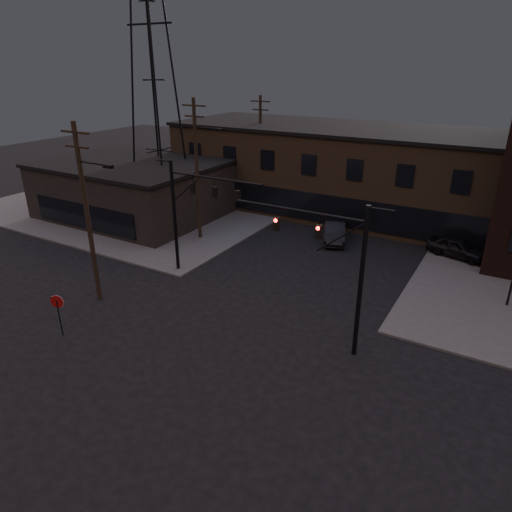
{
  "coord_description": "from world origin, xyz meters",
  "views": [
    {
      "loc": [
        12.13,
        -15.15,
        13.93
      ],
      "look_at": [
        -0.28,
        6.01,
        3.5
      ],
      "focal_mm": 32.0,
      "sensor_mm": 36.0,
      "label": 1
    }
  ],
  "objects_px": {
    "traffic_signal_near": "(340,262)",
    "parked_car_lot_a": "(457,248)",
    "car_crossing": "(335,232)",
    "stop_sign": "(58,306)",
    "traffic_signal_far": "(188,206)"
  },
  "relations": [
    {
      "from": "traffic_signal_near",
      "to": "stop_sign",
      "type": "relative_size",
      "value": 3.23
    },
    {
      "from": "traffic_signal_near",
      "to": "traffic_signal_far",
      "type": "distance_m",
      "value": 12.57
    },
    {
      "from": "traffic_signal_near",
      "to": "stop_sign",
      "type": "height_order",
      "value": "traffic_signal_near"
    },
    {
      "from": "traffic_signal_near",
      "to": "parked_car_lot_a",
      "type": "distance_m",
      "value": 16.91
    },
    {
      "from": "parked_car_lot_a",
      "to": "car_crossing",
      "type": "height_order",
      "value": "parked_car_lot_a"
    },
    {
      "from": "stop_sign",
      "to": "parked_car_lot_a",
      "type": "bearing_deg",
      "value": 52.76
    },
    {
      "from": "stop_sign",
      "to": "traffic_signal_near",
      "type": "bearing_deg",
      "value": 25.9
    },
    {
      "from": "traffic_signal_near",
      "to": "parked_car_lot_a",
      "type": "height_order",
      "value": "traffic_signal_near"
    },
    {
      "from": "car_crossing",
      "to": "stop_sign",
      "type": "bearing_deg",
      "value": -130.68
    },
    {
      "from": "traffic_signal_near",
      "to": "traffic_signal_far",
      "type": "xyz_separation_m",
      "value": [
        -12.07,
        3.5,
        0.08
      ]
    },
    {
      "from": "traffic_signal_near",
      "to": "parked_car_lot_a",
      "type": "bearing_deg",
      "value": 76.88
    },
    {
      "from": "traffic_signal_far",
      "to": "car_crossing",
      "type": "bearing_deg",
      "value": 60.92
    },
    {
      "from": "traffic_signal_far",
      "to": "parked_car_lot_a",
      "type": "xyz_separation_m",
      "value": [
        15.8,
        12.49,
        -4.11
      ]
    },
    {
      "from": "traffic_signal_near",
      "to": "car_crossing",
      "type": "xyz_separation_m",
      "value": [
        -5.77,
        14.84,
        -4.14
      ]
    },
    {
      "from": "traffic_signal_far",
      "to": "stop_sign",
      "type": "distance_m",
      "value": 10.55
    }
  ]
}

